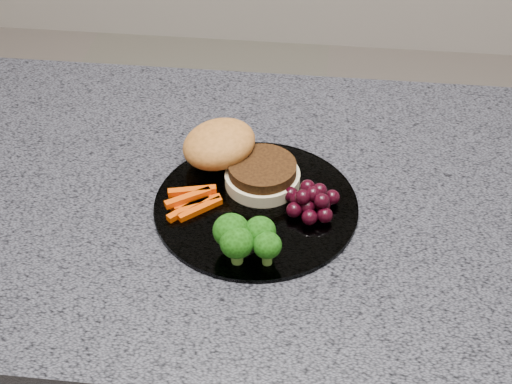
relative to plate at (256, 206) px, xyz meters
The scene contains 6 objects.
countertop 0.09m from the plate, 14.07° to the left, with size 1.20×0.60×0.04m, color #53535E.
plate is the anchor object (origin of this frame).
burger 0.08m from the plate, 119.82° to the left, with size 0.18×0.16×0.05m.
carrot_sticks 0.08m from the plate, behind, with size 0.07×0.07×0.02m.
broccoli 0.10m from the plate, 91.76° to the right, with size 0.08×0.06×0.05m.
grape_bunch 0.07m from the plate, ahead, with size 0.07×0.06×0.03m.
Camera 1 is at (-0.02, -0.69, 1.51)m, focal length 50.00 mm.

